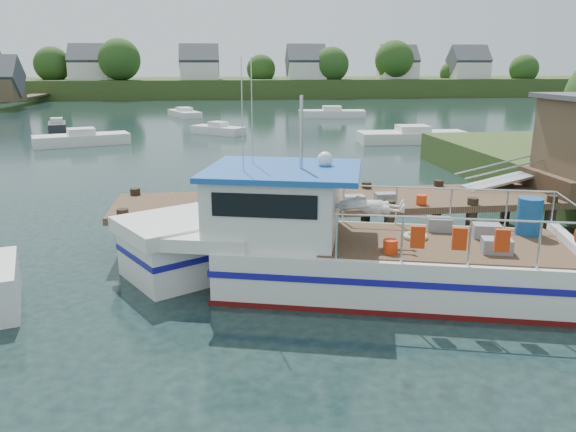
{
  "coord_description": "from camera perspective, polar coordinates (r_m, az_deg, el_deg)",
  "views": [
    {
      "loc": [
        -2.95,
        -16.43,
        5.41
      ],
      "look_at": [
        -1.0,
        -1.5,
        1.3
      ],
      "focal_mm": 35.0,
      "sensor_mm": 36.0,
      "label": 1
    }
  ],
  "objects": [
    {
      "name": "ground_plane",
      "position": [
        17.55,
        2.61,
        -2.71
      ],
      "size": [
        160.0,
        160.0,
        0.0
      ],
      "primitive_type": "plane",
      "color": "#172A27"
    },
    {
      "name": "far_shore",
      "position": [
        98.9,
        -5.86,
        13.27
      ],
      "size": [
        140.0,
        42.55,
        9.22
      ],
      "color": "#34481D",
      "rests_on": "ground"
    },
    {
      "name": "dock",
      "position": [
        19.23,
        22.24,
        4.64
      ],
      "size": [
        16.6,
        3.0,
        4.78
      ],
      "color": "#4B3523",
      "rests_on": "ground"
    },
    {
      "name": "lobster_boat",
      "position": [
        13.93,
        4.49,
        -3.19
      ],
      "size": [
        11.51,
        5.86,
        5.58
      ],
      "rotation": [
        0.0,
        0.0,
        -0.27
      ],
      "color": "silver",
      "rests_on": "ground"
    },
    {
      "name": "moored_far",
      "position": [
        58.99,
        4.47,
        10.37
      ],
      "size": [
        7.03,
        3.22,
        1.15
      ],
      "rotation": [
        0.0,
        0.0,
        0.12
      ],
      "color": "silver",
      "rests_on": "ground"
    },
    {
      "name": "moored_a",
      "position": [
        41.13,
        -20.22,
        7.37
      ],
      "size": [
        6.56,
        4.01,
        1.14
      ],
      "rotation": [
        0.0,
        0.0,
        -0.02
      ],
      "color": "silver",
      "rests_on": "ground"
    },
    {
      "name": "moored_b",
      "position": [
        44.93,
        -7.1,
        8.71
      ],
      "size": [
        4.35,
        4.11,
        0.99
      ],
      "rotation": [
        0.0,
        0.0,
        -0.12
      ],
      "color": "silver",
      "rests_on": "ground"
    },
    {
      "name": "moored_c",
      "position": [
        40.85,
        12.54,
        7.92
      ],
      "size": [
        7.64,
        2.79,
        1.2
      ],
      "rotation": [
        0.0,
        0.0,
        -0.2
      ],
      "color": "silver",
      "rests_on": "ground"
    },
    {
      "name": "moored_d",
      "position": [
        60.52,
        -10.48,
        10.23
      ],
      "size": [
        3.83,
        6.07,
        0.98
      ],
      "rotation": [
        0.0,
        0.0,
        -0.17
      ],
      "color": "silver",
      "rests_on": "ground"
    },
    {
      "name": "moored_e",
      "position": [
        50.52,
        -22.4,
        8.44
      ],
      "size": [
        2.23,
        4.1,
        1.08
      ],
      "rotation": [
        0.0,
        0.0,
        0.42
      ],
      "color": "black",
      "rests_on": "ground"
    }
  ]
}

